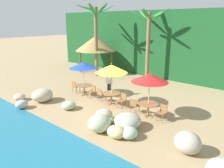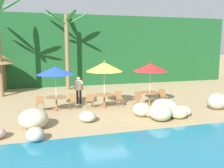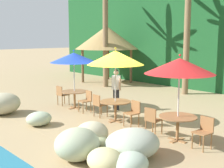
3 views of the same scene
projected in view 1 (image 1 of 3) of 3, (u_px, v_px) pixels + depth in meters
The scene contains 20 objects.
ground_plane at pixel (110, 104), 14.04m from camera, with size 120.00×120.00×0.00m, color tan.
terrace_deck at pixel (110, 104), 14.04m from camera, with size 18.00×5.20×0.01m.
foliage_backdrop at pixel (176, 45), 19.76m from camera, with size 28.00×2.40×6.00m.
rock_seawall at pixel (106, 122), 10.79m from camera, with size 13.89×3.50×0.91m.
umbrella_blue at pixel (83, 65), 15.18m from camera, with size 1.96×1.96×2.47m.
dining_table_blue at pixel (84, 87), 15.60m from camera, with size 1.10×1.10×0.74m.
chair_blue_seaward at pixel (92, 91), 15.08m from camera, with size 0.47×0.48×0.87m.
chair_blue_inland at pixel (75, 86), 16.09m from camera, with size 0.42×0.43×0.87m.
umbrella_yellow at pixel (111, 69), 13.42m from camera, with size 2.00×2.00×2.65m.
dining_table_yellow at pixel (111, 95), 13.89m from camera, with size 1.10×1.10×0.74m.
chair_yellow_seaward at pixel (122, 99), 13.40m from camera, with size 0.45×0.45×0.87m.
chair_yellow_inland at pixel (101, 94), 14.40m from camera, with size 0.43×0.44×0.87m.
umbrella_red at pixel (150, 78), 11.67m from camera, with size 2.00×2.00×2.54m.
dining_table_red at pixel (148, 106), 12.11m from camera, with size 1.10×1.10×0.74m.
chair_red_seaward at pixel (162, 111), 11.62m from camera, with size 0.45×0.46×0.87m.
chair_red_inland at pixel (134, 105), 12.57m from camera, with size 0.44×0.45×0.87m.
palm_tree_nearest at pixel (96, 29), 20.09m from camera, with size 3.41×3.17×6.52m.
palm_tree_second at pixel (148, 34), 18.42m from camera, with size 3.51×3.68×6.05m.
palapa_hut at pixel (96, 43), 22.07m from camera, with size 4.08×4.08×3.67m.
waiter_in_white at pixel (109, 82), 15.45m from camera, with size 0.52×0.37×1.70m.
Camera 1 is at (8.69, -9.86, 5.10)m, focal length 35.53 mm.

